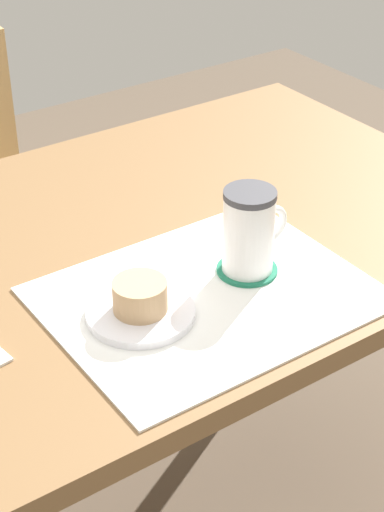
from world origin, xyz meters
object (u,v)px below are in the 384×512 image
(dining_table, at_px, (148,277))
(pastry_plate, at_px, (141,313))
(pastry, at_px, (140,296))
(coffee_mug, at_px, (250,231))

(dining_table, bearing_deg, pastry_plate, -124.21)
(pastry_plate, height_order, pastry, pastry)
(pastry_plate, distance_m, coffee_mug, 0.20)
(dining_table, xyz_separation_m, pastry, (-0.12, -0.18, 0.12))
(pastry_plate, distance_m, pastry, 0.03)
(dining_table, xyz_separation_m, coffee_mug, (0.07, -0.18, 0.16))
(pastry_plate, height_order, coffee_mug, coffee_mug)
(dining_table, relative_size, pastry_plate, 7.82)
(dining_table, distance_m, pastry, 0.25)
(pastry_plate, bearing_deg, pastry, 0.00)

